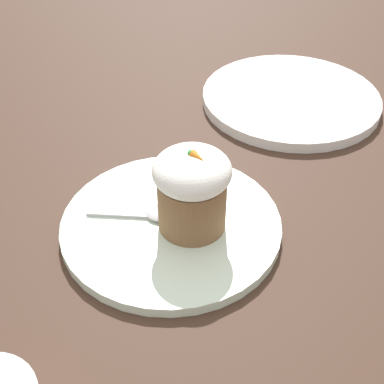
{
  "coord_description": "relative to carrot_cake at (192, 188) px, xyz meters",
  "views": [
    {
      "loc": [
        0.32,
        -0.31,
        0.43
      ],
      "look_at": [
        0.02,
        0.01,
        0.06
      ],
      "focal_mm": 50.0,
      "sensor_mm": 36.0,
      "label": 1
    }
  ],
  "objects": [
    {
      "name": "ground_plane",
      "position": [
        -0.02,
        -0.01,
        -0.07
      ],
      "size": [
        4.0,
        4.0,
        0.0
      ],
      "primitive_type": "plane",
      "color": "#3D281E"
    },
    {
      "name": "dessert_plate",
      "position": [
        -0.02,
        -0.01,
        -0.06
      ],
      "size": [
        0.25,
        0.25,
        0.01
      ],
      "color": "silver",
      "rests_on": "ground_plane"
    },
    {
      "name": "carrot_cake",
      "position": [
        0.0,
        0.0,
        0.0
      ],
      "size": [
        0.08,
        0.08,
        0.1
      ],
      "color": "brown",
      "rests_on": "dessert_plate"
    },
    {
      "name": "spoon",
      "position": [
        -0.04,
        -0.02,
        -0.05
      ],
      "size": [
        0.09,
        0.08,
        0.01
      ],
      "color": "#B7B7BC",
      "rests_on": "dessert_plate"
    },
    {
      "name": "side_plate",
      "position": [
        -0.09,
        0.32,
        -0.06
      ],
      "size": [
        0.27,
        0.27,
        0.02
      ],
      "color": "white",
      "rests_on": "ground_plane"
    }
  ]
}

